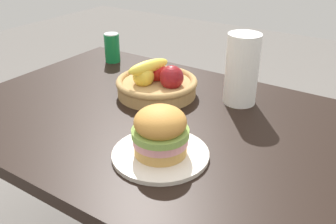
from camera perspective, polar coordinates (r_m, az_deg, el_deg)
dining_table at (r=1.23m, az=-0.17°, el=-5.23°), size 1.40×0.90×0.75m
plate at (r=1.00m, az=-1.14°, el=-6.46°), size 0.26×0.26×0.01m
sandwich at (r=0.96m, az=-1.18°, el=-2.95°), size 0.15×0.15×0.13m
soda_can at (r=1.68m, az=-8.54°, el=9.69°), size 0.07×0.07×0.13m
fruit_basket at (r=1.33m, az=-1.72°, el=4.41°), size 0.29×0.29×0.14m
paper_towel_roll at (r=1.27m, az=11.23°, el=6.40°), size 0.11×0.11×0.24m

